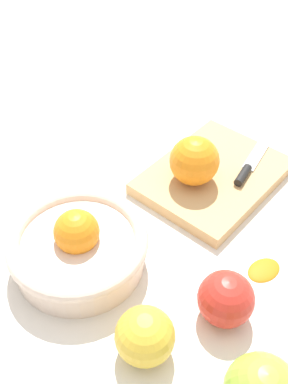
{
  "coord_description": "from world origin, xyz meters",
  "views": [
    {
      "loc": [
        -0.39,
        -0.24,
        0.52
      ],
      "look_at": [
        0.0,
        0.07,
        0.04
      ],
      "focal_mm": 42.85,
      "sensor_mm": 36.0,
      "label": 1
    }
  ],
  "objects": [
    {
      "name": "orange_on_board",
      "position": [
        0.09,
        0.04,
        0.06
      ],
      "size": [
        0.08,
        0.08,
        0.08
      ],
      "primitive_type": "sphere",
      "color": "orange",
      "rests_on": "cutting_board"
    },
    {
      "name": "bowl",
      "position": [
        -0.13,
        0.07,
        0.03
      ],
      "size": [
        0.19,
        0.19,
        0.09
      ],
      "color": "beige",
      "rests_on": "ground_plane"
    },
    {
      "name": "cutting_board",
      "position": [
        0.13,
        0.02,
        0.01
      ],
      "size": [
        0.24,
        0.19,
        0.02
      ],
      "primitive_type": "cube",
      "rotation": [
        0.0,
        0.0,
        -0.04
      ],
      "color": "tan",
      "rests_on": "ground_plane"
    },
    {
      "name": "knife",
      "position": [
        0.18,
        -0.02,
        0.03
      ],
      "size": [
        0.16,
        0.04,
        0.01
      ],
      "color": "silver",
      "rests_on": "cutting_board"
    },
    {
      "name": "apple_front_left",
      "position": [
        -0.18,
        -0.08,
        0.04
      ],
      "size": [
        0.07,
        0.07,
        0.07
      ],
      "primitive_type": "sphere",
      "color": "gold",
      "rests_on": "ground_plane"
    },
    {
      "name": "ground_plane",
      "position": [
        0.0,
        0.0,
        0.0
      ],
      "size": [
        2.4,
        2.4,
        0.0
      ],
      "primitive_type": "plane",
      "color": "silver"
    },
    {
      "name": "apple_front_left_3",
      "position": [
        -0.08,
        -0.13,
        0.04
      ],
      "size": [
        0.07,
        0.07,
        0.07
      ],
      "primitive_type": "sphere",
      "color": "red",
      "rests_on": "ground_plane"
    },
    {
      "name": "citrus_peel",
      "position": [
        0.02,
        -0.14,
        0.0
      ],
      "size": [
        0.06,
        0.05,
        0.01
      ],
      "primitive_type": "ellipsoid",
      "rotation": [
        0.0,
        0.0,
        6.02
      ],
      "color": "orange",
      "rests_on": "ground_plane"
    }
  ]
}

